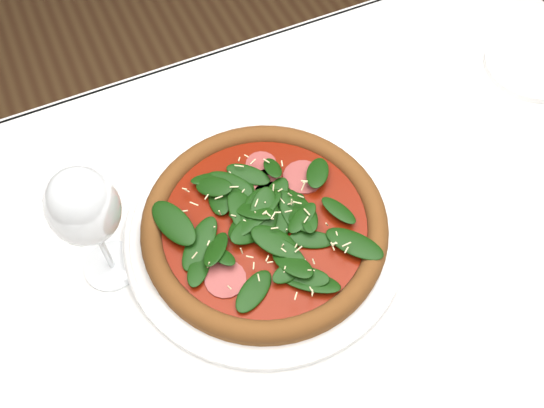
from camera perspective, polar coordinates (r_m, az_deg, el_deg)
name	(u,v)px	position (r m, az deg, el deg)	size (l,w,h in m)	color
dining_table	(295,307)	(0.84, 2.17, -9.67)	(1.21, 0.81, 0.75)	white
plate	(265,231)	(0.77, -0.69, -2.53)	(0.36, 0.36, 0.02)	white
pizza	(265,223)	(0.75, -0.71, -1.76)	(0.33, 0.33, 0.04)	brown
wine_glass	(84,209)	(0.66, -17.25, -0.47)	(0.08, 0.08, 0.19)	silver
saucer_far	(534,65)	(1.03, 23.39, 11.94)	(0.15, 0.15, 0.01)	white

